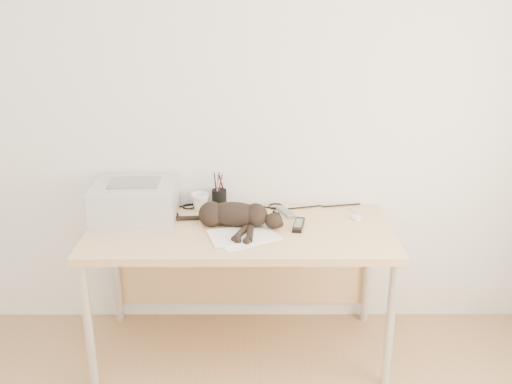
{
  "coord_description": "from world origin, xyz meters",
  "views": [
    {
      "loc": [
        0.08,
        -1.34,
        1.94
      ],
      "look_at": [
        0.08,
        1.34,
        0.96
      ],
      "focal_mm": 40.0,
      "sensor_mm": 36.0,
      "label": 1
    }
  ],
  "objects_px": {
    "cat": "(232,216)",
    "pen_cup": "(219,199)",
    "desk": "(241,245)",
    "mouse": "(356,216)",
    "printer": "(136,200)",
    "mug": "(200,202)"
  },
  "relations": [
    {
      "from": "cat",
      "to": "mouse",
      "type": "bearing_deg",
      "value": 18.85
    },
    {
      "from": "cat",
      "to": "desk",
      "type": "bearing_deg",
      "value": 58.05
    },
    {
      "from": "cat",
      "to": "pen_cup",
      "type": "height_order",
      "value": "pen_cup"
    },
    {
      "from": "mug",
      "to": "mouse",
      "type": "relative_size",
      "value": 1.08
    },
    {
      "from": "printer",
      "to": "mug",
      "type": "bearing_deg",
      "value": 18.54
    },
    {
      "from": "printer",
      "to": "pen_cup",
      "type": "relative_size",
      "value": 2.11
    },
    {
      "from": "pen_cup",
      "to": "mouse",
      "type": "xyz_separation_m",
      "value": [
        0.75,
        -0.15,
        -0.04
      ]
    },
    {
      "from": "desk",
      "to": "cat",
      "type": "distance_m",
      "value": 0.2
    },
    {
      "from": "printer",
      "to": "desk",
      "type": "bearing_deg",
      "value": -7.33
    },
    {
      "from": "desk",
      "to": "printer",
      "type": "height_order",
      "value": "printer"
    },
    {
      "from": "desk",
      "to": "cat",
      "type": "height_order",
      "value": "cat"
    },
    {
      "from": "cat",
      "to": "pen_cup",
      "type": "bearing_deg",
      "value": 117.73
    },
    {
      "from": "desk",
      "to": "pen_cup",
      "type": "height_order",
      "value": "pen_cup"
    },
    {
      "from": "printer",
      "to": "mouse",
      "type": "height_order",
      "value": "printer"
    },
    {
      "from": "printer",
      "to": "mouse",
      "type": "relative_size",
      "value": 4.62
    },
    {
      "from": "mouse",
      "to": "pen_cup",
      "type": "bearing_deg",
      "value": 153.87
    },
    {
      "from": "cat",
      "to": "mouse",
      "type": "xyz_separation_m",
      "value": [
        0.67,
        0.1,
        -0.04
      ]
    },
    {
      "from": "pen_cup",
      "to": "mouse",
      "type": "relative_size",
      "value": 2.19
    },
    {
      "from": "printer",
      "to": "pen_cup",
      "type": "bearing_deg",
      "value": 16.29
    },
    {
      "from": "cat",
      "to": "mouse",
      "type": "height_order",
      "value": "cat"
    },
    {
      "from": "desk",
      "to": "mouse",
      "type": "relative_size",
      "value": 16.48
    },
    {
      "from": "desk",
      "to": "pen_cup",
      "type": "relative_size",
      "value": 7.52
    }
  ]
}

